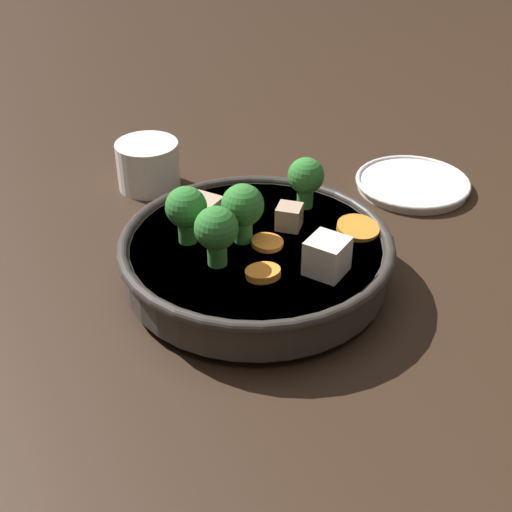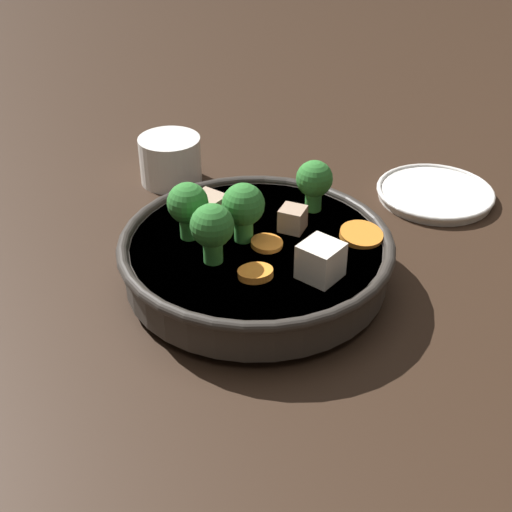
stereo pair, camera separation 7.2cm
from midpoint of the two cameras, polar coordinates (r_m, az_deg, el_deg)
ground_plane at (r=0.74m, az=-2.79°, el=-2.28°), size 3.00×3.00×0.00m
stirfry_bowl at (r=0.72m, az=-2.92°, el=0.20°), size 0.28×0.28×0.11m
side_saucer at (r=0.93m, az=10.25°, el=5.67°), size 0.15×0.15×0.01m
tea_cup at (r=0.93m, az=-10.87°, el=7.14°), size 0.08×0.08×0.06m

